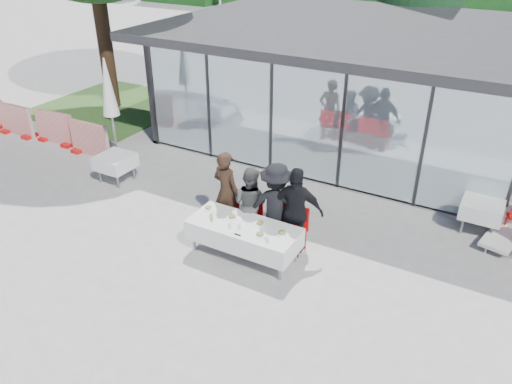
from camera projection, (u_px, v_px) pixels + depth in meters
ground at (219, 258)px, 10.23m from camera, size 90.00×90.00×0.00m
pavilion at (426, 73)px, 14.58m from camera, size 14.80×8.80×3.44m
dining_table at (244, 234)px, 10.03m from camera, size 2.26×0.96×0.75m
diner_a at (226, 192)px, 10.74m from camera, size 0.80×0.80×1.87m
diner_chair_a at (228, 207)px, 10.97m from camera, size 0.44×0.44×0.97m
diner_b at (250, 203)px, 10.54m from camera, size 0.85×0.85×1.65m
diner_chair_b at (251, 214)px, 10.72m from camera, size 0.44×0.44×0.97m
diner_c at (276, 206)px, 10.23m from camera, size 1.45×1.45×1.87m
diner_chair_c at (277, 221)px, 10.45m from camera, size 0.44×0.44×0.97m
diner_d at (296, 211)px, 10.03m from camera, size 1.33×1.33×1.89m
diner_chair_d at (296, 227)px, 10.26m from camera, size 0.44×0.44×0.97m
plate_a at (209, 208)px, 10.47m from camera, size 0.24×0.24×0.07m
plate_b at (232, 217)px, 10.16m from camera, size 0.24×0.24×0.07m
plate_c at (260, 223)px, 9.94m from camera, size 0.24×0.24×0.07m
plate_d at (282, 233)px, 9.64m from camera, size 0.24×0.24×0.07m
plate_extra at (260, 234)px, 9.58m from camera, size 0.24×0.24×0.07m
juice_bottle at (211, 217)px, 10.07m from camera, size 0.06×0.06×0.14m
drinking_glasses at (246, 230)px, 9.69m from camera, size 0.93×0.21×0.10m
folded_eyeglasses at (238, 235)px, 9.61m from camera, size 0.14×0.03×0.01m
spare_table_left at (115, 162)px, 12.95m from camera, size 0.86×0.86×0.74m
spare_table_right at (482, 209)px, 10.86m from camera, size 0.86×0.86×0.74m
market_umbrella at (109, 95)px, 13.12m from camera, size 0.50×0.50×3.00m
construction_barriers at (18, 121)px, 15.87m from camera, size 7.80×0.60×1.00m
lounger at (506, 230)px, 10.67m from camera, size 0.86×1.43×0.72m
grass_patch at (114, 106)px, 18.44m from camera, size 5.00×5.00×0.02m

